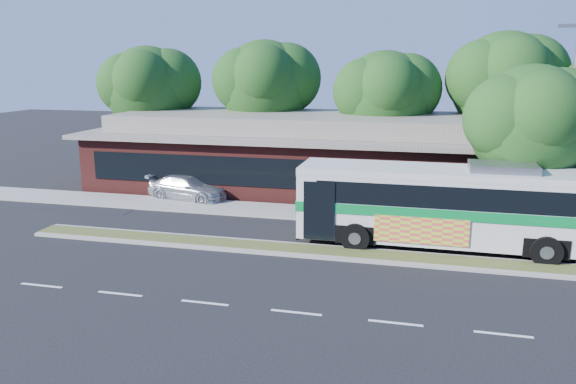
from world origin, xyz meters
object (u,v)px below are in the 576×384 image
lamp_post (568,124)px  sedan (188,188)px  sidewalk_tree (539,121)px  transit_bus (459,201)px

lamp_post → sedan: lamp_post is taller
sedan → sidewalk_tree: sidewalk_tree is taller
sedan → sidewalk_tree: 18.13m
sidewalk_tree → transit_bus: bearing=-138.1°
lamp_post → sidewalk_tree: 1.41m
lamp_post → sidewalk_tree: size_ratio=1.22×
transit_bus → sidewalk_tree: size_ratio=1.74×
transit_bus → sidewalk_tree: sidewalk_tree is taller
lamp_post → transit_bus: size_ratio=0.70×
sedan → sidewalk_tree: (17.44, -2.38, 4.35)m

